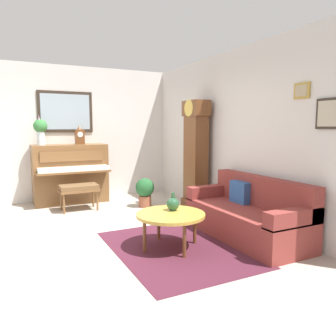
# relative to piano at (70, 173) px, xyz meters

# --- Properties ---
(ground_plane) EXTENTS (6.40, 6.00, 0.10)m
(ground_plane) POSITION_rel_piano_xyz_m (2.23, -0.10, -0.65)
(ground_plane) COLOR #B2A899
(wall_left) EXTENTS (0.13, 4.90, 2.80)m
(wall_left) POSITION_rel_piano_xyz_m (-0.37, -0.10, 0.81)
(wall_left) COLOR silver
(wall_left) RESTS_ON ground_plane
(wall_back) EXTENTS (5.30, 0.13, 2.80)m
(wall_back) POSITION_rel_piano_xyz_m (2.24, 2.30, 0.80)
(wall_back) COLOR silver
(wall_back) RESTS_ON ground_plane
(area_rug) EXTENTS (2.10, 1.50, 0.01)m
(area_rug) POSITION_rel_piano_xyz_m (3.26, 0.71, -0.60)
(area_rug) COLOR #4C1E2D
(area_rug) RESTS_ON ground_plane
(piano) EXTENTS (0.87, 1.44, 1.19)m
(piano) POSITION_rel_piano_xyz_m (0.00, 0.00, 0.00)
(piano) COLOR brown
(piano) RESTS_ON ground_plane
(piano_bench) EXTENTS (0.42, 0.70, 0.48)m
(piano_bench) POSITION_rel_piano_xyz_m (0.74, 0.01, -0.20)
(piano_bench) COLOR brown
(piano_bench) RESTS_ON ground_plane
(grandfather_clock) EXTENTS (0.52, 0.34, 2.03)m
(grandfather_clock) POSITION_rel_piano_xyz_m (1.60, 2.00, 0.36)
(grandfather_clock) COLOR brown
(grandfather_clock) RESTS_ON ground_plane
(couch) EXTENTS (1.90, 0.80, 0.84)m
(couch) POSITION_rel_piano_xyz_m (3.30, 1.84, -0.29)
(couch) COLOR maroon
(couch) RESTS_ON ground_plane
(coffee_table) EXTENTS (0.88, 0.88, 0.46)m
(coffee_table) POSITION_rel_piano_xyz_m (3.19, 0.67, -0.18)
(coffee_table) COLOR gold
(coffee_table) RESTS_ON ground_plane
(mantel_clock) EXTENTS (0.13, 0.18, 0.38)m
(mantel_clock) POSITION_rel_piano_xyz_m (0.00, 0.21, 0.76)
(mantel_clock) COLOR brown
(mantel_clock) RESTS_ON piano
(flower_vase) EXTENTS (0.26, 0.26, 0.58)m
(flower_vase) POSITION_rel_piano_xyz_m (0.00, -0.53, 0.90)
(flower_vase) COLOR silver
(flower_vase) RESTS_ON piano
(green_jug) EXTENTS (0.17, 0.17, 0.24)m
(green_jug) POSITION_rel_piano_xyz_m (3.08, 0.76, -0.06)
(green_jug) COLOR #234C33
(green_jug) RESTS_ON coffee_table
(potted_plant) EXTENTS (0.36, 0.36, 0.56)m
(potted_plant) POSITION_rel_piano_xyz_m (1.03, 1.21, -0.28)
(potted_plant) COLOR #935138
(potted_plant) RESTS_ON ground_plane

